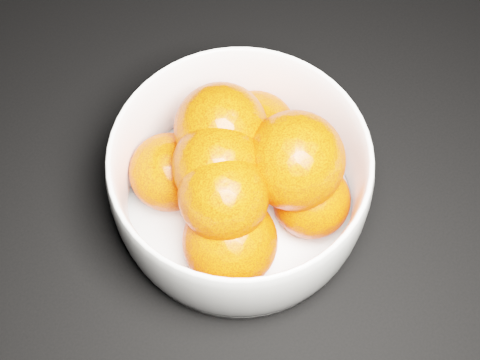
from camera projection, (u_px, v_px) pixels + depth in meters
bowl at (240, 183)px, 0.54m from camera, size 0.21×0.21×0.10m
orange_pile at (241, 173)px, 0.53m from camera, size 0.15×0.15×0.12m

